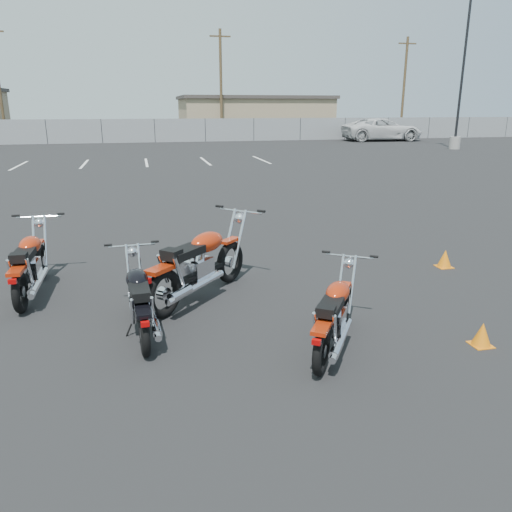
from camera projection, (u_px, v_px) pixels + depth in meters
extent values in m
plane|color=black|center=(252.00, 315.00, 6.81)|extent=(120.00, 120.00, 0.00)
torus|color=black|center=(40.00, 261.00, 8.16)|extent=(0.12, 0.60, 0.60)
cylinder|color=silver|center=(40.00, 261.00, 8.16)|extent=(0.10, 0.16, 0.16)
torus|color=black|center=(20.00, 292.00, 6.81)|extent=(0.12, 0.60, 0.60)
cylinder|color=silver|center=(20.00, 292.00, 6.81)|extent=(0.10, 0.16, 0.16)
cube|color=black|center=(31.00, 273.00, 7.47)|extent=(0.12, 1.05, 0.06)
cube|color=silver|center=(30.00, 270.00, 7.41)|extent=(0.28, 0.38, 0.30)
cylinder|color=silver|center=(28.00, 258.00, 7.36)|extent=(0.20, 0.25, 0.26)
ellipsoid|color=#A3240A|center=(30.00, 245.00, 7.53)|extent=(0.31, 0.58, 0.26)
cube|color=black|center=(23.00, 255.00, 7.09)|extent=(0.27, 0.55, 0.10)
cube|color=black|center=(19.00, 258.00, 6.84)|extent=(0.22, 0.18, 0.12)
cube|color=#A3240A|center=(16.00, 271.00, 6.70)|extent=(0.19, 0.42, 0.05)
cube|color=#A3240A|center=(38.00, 243.00, 8.07)|extent=(0.13, 0.34, 0.04)
cylinder|color=silver|center=(29.00, 271.00, 6.90)|extent=(0.05, 0.18, 0.39)
cylinder|color=silver|center=(11.00, 272.00, 6.85)|extent=(0.05, 0.18, 0.39)
cylinder|color=silver|center=(39.00, 282.00, 7.24)|extent=(0.11, 1.10, 0.13)
cylinder|color=silver|center=(34.00, 288.00, 6.94)|extent=(0.12, 0.35, 0.13)
cylinder|color=silver|center=(45.00, 240.00, 8.20)|extent=(0.05, 0.40, 0.79)
cylinder|color=silver|center=(34.00, 241.00, 8.16)|extent=(0.05, 0.40, 0.79)
sphere|color=silver|center=(39.00, 223.00, 8.25)|extent=(0.16, 0.16, 0.16)
cylinder|color=silver|center=(39.00, 217.00, 8.24)|extent=(0.70, 0.04, 0.03)
cylinder|color=black|center=(61.00, 214.00, 8.29)|extent=(0.12, 0.04, 0.04)
cylinder|color=black|center=(16.00, 216.00, 8.14)|extent=(0.12, 0.04, 0.04)
cylinder|color=black|center=(21.00, 287.00, 7.40)|extent=(0.16, 0.03, 0.30)
cube|color=#990505|center=(12.00, 281.00, 6.47)|extent=(0.10, 0.06, 0.06)
torus|color=black|center=(136.00, 294.00, 6.83)|extent=(0.13, 0.55, 0.54)
cylinder|color=silver|center=(136.00, 294.00, 6.83)|extent=(0.10, 0.15, 0.14)
torus|color=black|center=(144.00, 333.00, 5.63)|extent=(0.13, 0.55, 0.54)
cylinder|color=silver|center=(144.00, 333.00, 5.63)|extent=(0.10, 0.15, 0.14)
cube|color=black|center=(140.00, 309.00, 6.22)|extent=(0.15, 0.95, 0.05)
cube|color=silver|center=(140.00, 306.00, 6.16)|extent=(0.27, 0.36, 0.27)
cylinder|color=silver|center=(139.00, 294.00, 6.11)|extent=(0.19, 0.24, 0.24)
ellipsoid|color=black|center=(137.00, 279.00, 6.27)|extent=(0.31, 0.54, 0.23)
cube|color=black|center=(140.00, 292.00, 5.88)|extent=(0.27, 0.51, 0.09)
cube|color=black|center=(141.00, 296.00, 5.66)|extent=(0.21, 0.18, 0.11)
cube|color=black|center=(143.00, 311.00, 5.53)|extent=(0.19, 0.39, 0.05)
cube|color=black|center=(135.00, 274.00, 6.75)|extent=(0.14, 0.31, 0.04)
cylinder|color=silver|center=(152.00, 309.00, 5.72)|extent=(0.06, 0.17, 0.35)
cylinder|color=silver|center=(132.00, 312.00, 5.66)|extent=(0.06, 0.17, 0.35)
cylinder|color=silver|center=(154.00, 320.00, 6.03)|extent=(0.15, 1.00, 0.12)
cylinder|color=silver|center=(156.00, 328.00, 5.76)|extent=(0.13, 0.33, 0.12)
cylinder|color=silver|center=(140.00, 271.00, 6.87)|extent=(0.06, 0.36, 0.71)
cylinder|color=silver|center=(128.00, 272.00, 6.82)|extent=(0.06, 0.36, 0.71)
sphere|color=silver|center=(132.00, 252.00, 6.91)|extent=(0.15, 0.15, 0.14)
cylinder|color=silver|center=(132.00, 245.00, 6.90)|extent=(0.63, 0.07, 0.03)
cylinder|color=black|center=(155.00, 242.00, 6.96)|extent=(0.11, 0.04, 0.03)
cylinder|color=black|center=(108.00, 245.00, 6.78)|extent=(0.11, 0.04, 0.03)
cylinder|color=black|center=(131.00, 326.00, 6.15)|extent=(0.14, 0.03, 0.27)
cube|color=#990505|center=(145.00, 324.00, 5.33)|extent=(0.09, 0.06, 0.05)
torus|color=black|center=(230.00, 262.00, 7.99)|extent=(0.55, 0.58, 0.68)
cylinder|color=silver|center=(230.00, 262.00, 7.99)|extent=(0.21, 0.21, 0.18)
torus|color=black|center=(164.00, 294.00, 6.63)|extent=(0.55, 0.58, 0.68)
cylinder|color=silver|center=(164.00, 294.00, 6.63)|extent=(0.21, 0.21, 0.18)
cube|color=black|center=(200.00, 273.00, 7.30)|extent=(0.89, 0.95, 0.07)
cube|color=silver|center=(197.00, 270.00, 7.23)|extent=(0.52, 0.53, 0.34)
cylinder|color=silver|center=(197.00, 257.00, 7.18)|extent=(0.36, 0.36, 0.30)
ellipsoid|color=#A3240A|center=(207.00, 242.00, 7.35)|extent=(0.70, 0.71, 0.29)
cube|color=black|center=(185.00, 252.00, 6.90)|extent=(0.64, 0.65, 0.11)
cube|color=black|center=(171.00, 254.00, 6.66)|extent=(0.32, 0.32, 0.14)
cube|color=#A3240A|center=(161.00, 269.00, 6.51)|extent=(0.47, 0.49, 0.06)
cube|color=#A3240A|center=(230.00, 240.00, 7.89)|extent=(0.37, 0.38, 0.05)
cylinder|color=silver|center=(179.00, 272.00, 6.63)|extent=(0.18, 0.19, 0.44)
cylinder|color=silver|center=(163.00, 269.00, 6.76)|extent=(0.18, 0.19, 0.44)
cylinder|color=silver|center=(196.00, 287.00, 6.95)|extent=(0.92, 0.98, 0.14)
cylinder|color=silver|center=(180.00, 293.00, 6.65)|extent=(0.37, 0.38, 0.15)
cylinder|color=silver|center=(240.00, 239.00, 7.95)|extent=(0.34, 0.36, 0.89)
cylinder|color=silver|center=(229.00, 237.00, 8.05)|extent=(0.34, 0.36, 0.89)
sphere|color=silver|center=(240.00, 218.00, 8.07)|extent=(0.26, 0.26, 0.18)
cylinder|color=silver|center=(241.00, 211.00, 8.05)|extent=(0.60, 0.56, 0.03)
cylinder|color=black|center=(261.00, 211.00, 7.83)|extent=(0.13, 0.12, 0.04)
cylinder|color=black|center=(219.00, 206.00, 8.21)|extent=(0.13, 0.12, 0.04)
cylinder|color=black|center=(187.00, 288.00, 7.34)|extent=(0.15, 0.14, 0.34)
cube|color=#990505|center=(146.00, 281.00, 6.29)|extent=(0.13, 0.13, 0.07)
torus|color=black|center=(344.00, 307.00, 6.39)|extent=(0.37, 0.50, 0.53)
cylinder|color=silver|center=(344.00, 307.00, 6.39)|extent=(0.15, 0.17, 0.14)
torus|color=black|center=(321.00, 351.00, 5.23)|extent=(0.37, 0.50, 0.53)
cylinder|color=silver|center=(321.00, 351.00, 5.23)|extent=(0.15, 0.17, 0.14)
cube|color=black|center=(334.00, 324.00, 5.80)|extent=(0.58, 0.83, 0.05)
cube|color=silver|center=(333.00, 321.00, 5.75)|extent=(0.39, 0.42, 0.27)
cylinder|color=silver|center=(334.00, 308.00, 5.70)|extent=(0.27, 0.28, 0.23)
ellipsoid|color=#A3240A|center=(338.00, 292.00, 5.85)|extent=(0.51, 0.58, 0.23)
cube|color=black|center=(330.00, 307.00, 5.47)|extent=(0.46, 0.53, 0.09)
cube|color=black|center=(326.00, 311.00, 5.26)|extent=(0.25, 0.24, 0.11)
cube|color=#A3240A|center=(322.00, 327.00, 5.14)|extent=(0.34, 0.40, 0.04)
cube|color=#A3240A|center=(345.00, 286.00, 6.31)|extent=(0.26, 0.31, 0.04)
cylinder|color=silver|center=(335.00, 328.00, 5.26)|extent=(0.13, 0.16, 0.35)
cylinder|color=silver|center=(315.00, 325.00, 5.32)|extent=(0.13, 0.16, 0.35)
cylinder|color=silver|center=(341.00, 340.00, 5.53)|extent=(0.60, 0.86, 0.11)
cylinder|color=silver|center=(336.00, 349.00, 5.27)|extent=(0.26, 0.32, 0.12)
cylinder|color=silver|center=(352.00, 284.00, 6.38)|extent=(0.23, 0.32, 0.70)
cylinder|color=silver|center=(340.00, 283.00, 6.43)|extent=(0.23, 0.32, 0.70)
sphere|color=silver|center=(349.00, 263.00, 6.46)|extent=(0.20, 0.20, 0.14)
cylinder|color=silver|center=(350.00, 256.00, 6.45)|extent=(0.53, 0.36, 0.03)
cylinder|color=black|center=(374.00, 256.00, 6.33)|extent=(0.11, 0.08, 0.03)
cylinder|color=black|center=(326.00, 252.00, 6.53)|extent=(0.11, 0.08, 0.03)
cylinder|color=black|center=(321.00, 339.00, 5.81)|extent=(0.13, 0.09, 0.27)
cube|color=#990505|center=(316.00, 342.00, 4.95)|extent=(0.10, 0.09, 0.05)
cone|color=orange|center=(445.00, 258.00, 8.79)|extent=(0.24, 0.24, 0.30)
cube|color=orange|center=(444.00, 267.00, 8.83)|extent=(0.26, 0.26, 0.01)
cone|color=orange|center=(482.00, 334.00, 5.90)|extent=(0.22, 0.22, 0.28)
cube|color=orange|center=(481.00, 345.00, 5.94)|extent=(0.24, 0.24, 0.01)
cylinder|color=gray|center=(455.00, 143.00, 33.11)|extent=(0.70, 0.70, 0.80)
cylinder|color=black|center=(464.00, 60.00, 31.63)|extent=(0.16, 0.16, 9.50)
cube|color=slate|center=(155.00, 131.00, 39.20)|extent=(80.00, 0.04, 1.80)
cylinder|color=black|center=(46.00, 132.00, 37.46)|extent=(0.06, 0.06, 1.80)
cylinder|color=black|center=(102.00, 131.00, 38.33)|extent=(0.06, 0.06, 1.80)
cylinder|color=black|center=(155.00, 131.00, 39.20)|extent=(0.06, 0.06, 1.80)
cylinder|color=black|center=(205.00, 130.00, 40.06)|extent=(0.06, 0.06, 1.80)
cylinder|color=black|center=(254.00, 130.00, 40.93)|extent=(0.06, 0.06, 1.80)
cylinder|color=black|center=(300.00, 129.00, 41.79)|extent=(0.06, 0.06, 1.80)
cylinder|color=black|center=(345.00, 129.00, 42.66)|extent=(0.06, 0.06, 1.80)
cylinder|color=black|center=(388.00, 128.00, 43.53)|extent=(0.06, 0.06, 1.80)
cylinder|color=black|center=(429.00, 128.00, 44.39)|extent=(0.06, 0.06, 1.80)
cylinder|color=black|center=(468.00, 127.00, 45.26)|extent=(0.06, 0.06, 1.80)
cylinder|color=black|center=(506.00, 127.00, 46.13)|extent=(0.06, 0.06, 1.80)
cube|color=#978361|center=(253.00, 117.00, 49.53)|extent=(14.00, 9.00, 3.40)
cube|color=#403935|center=(253.00, 98.00, 48.99)|extent=(14.40, 9.40, 0.30)
cylinder|color=#43331F|center=(221.00, 85.00, 43.19)|extent=(0.24, 0.24, 9.00)
cube|color=#43331F|center=(220.00, 36.00, 42.07)|extent=(1.80, 0.12, 0.12)
cylinder|color=#43331F|center=(404.00, 87.00, 48.02)|extent=(0.24, 0.24, 9.00)
cube|color=#43331F|center=(407.00, 43.00, 46.90)|extent=(1.80, 0.12, 0.12)
cube|color=silver|center=(19.00, 166.00, 23.94)|extent=(0.12, 4.00, 0.01)
cube|color=silver|center=(84.00, 164.00, 24.59)|extent=(0.12, 4.00, 0.01)
cube|color=silver|center=(146.00, 162.00, 25.24)|extent=(0.12, 4.00, 0.01)
cube|color=silver|center=(205.00, 161.00, 25.89)|extent=(0.12, 4.00, 0.01)
cube|color=silver|center=(261.00, 160.00, 26.54)|extent=(0.12, 4.00, 0.01)
imported|color=silver|center=(383.00, 123.00, 40.85)|extent=(3.47, 7.67, 2.85)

